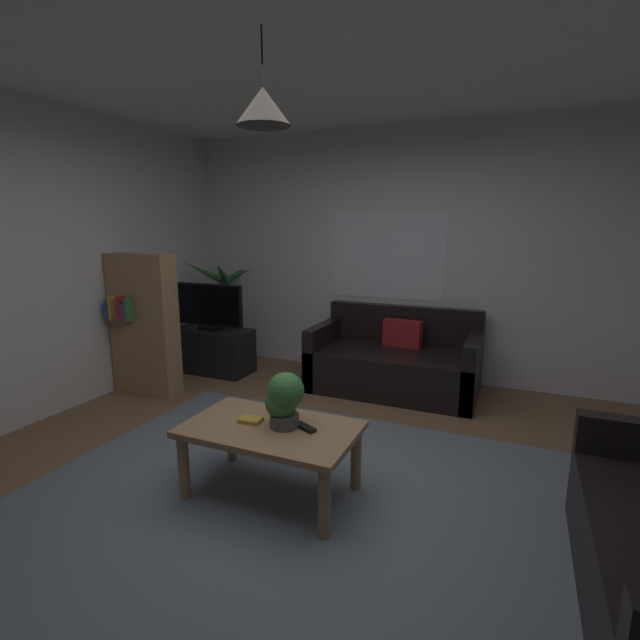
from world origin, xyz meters
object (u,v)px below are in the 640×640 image
(couch_under_window, at_px, (395,364))
(tv, at_px, (210,306))
(tv_stand, at_px, (213,350))
(potted_plant_on_table, at_px, (284,398))
(potted_palm_corner, at_px, (226,318))
(coffee_table, at_px, (271,437))
(book_on_table_0, at_px, (251,420))
(bookshelf_corner, at_px, (143,324))
(pendant_lamp, at_px, (263,106))
(remote_on_table_0, at_px, (305,427))

(couch_under_window, xyz_separation_m, tv, (-2.07, -0.27, 0.50))
(tv_stand, height_order, tv, tv)
(potted_plant_on_table, height_order, potted_palm_corner, potted_palm_corner)
(coffee_table, xyz_separation_m, book_on_table_0, (-0.15, 0.00, 0.09))
(bookshelf_corner, bearing_deg, book_on_table_0, -29.70)
(potted_plant_on_table, bearing_deg, couch_under_window, 85.99)
(tv, distance_m, pendant_lamp, 3.06)
(book_on_table_0, relative_size, bookshelf_corner, 0.10)
(tv, bearing_deg, coffee_table, -45.80)
(couch_under_window, height_order, book_on_table_0, couch_under_window)
(tv, relative_size, pendant_lamp, 1.71)
(couch_under_window, distance_m, bookshelf_corner, 2.55)
(coffee_table, xyz_separation_m, potted_palm_corner, (-1.96, 2.38, 0.16))
(couch_under_window, xyz_separation_m, coffee_table, (-0.23, -2.17, 0.11))
(remote_on_table_0, distance_m, potted_palm_corner, 3.18)
(remote_on_table_0, height_order, pendant_lamp, pendant_lamp)
(couch_under_window, xyz_separation_m, tv_stand, (-2.07, -0.25, -0.02))
(book_on_table_0, distance_m, remote_on_table_0, 0.36)
(tv_stand, relative_size, pendant_lamp, 1.82)
(bookshelf_corner, height_order, pendant_lamp, pendant_lamp)
(remote_on_table_0, distance_m, tv_stand, 2.79)
(coffee_table, bearing_deg, tv, 134.20)
(bookshelf_corner, bearing_deg, pendant_lamp, -28.01)
(potted_palm_corner, xyz_separation_m, pendant_lamp, (1.96, -2.38, 1.76))
(book_on_table_0, relative_size, remote_on_table_0, 0.88)
(tv, bearing_deg, book_on_table_0, -48.07)
(couch_under_window, bearing_deg, book_on_table_0, -99.72)
(coffee_table, height_order, pendant_lamp, pendant_lamp)
(tv_stand, distance_m, pendant_lamp, 3.36)
(couch_under_window, height_order, potted_plant_on_table, couch_under_window)
(potted_plant_on_table, bearing_deg, bookshelf_corner, 153.70)
(couch_under_window, bearing_deg, remote_on_table_0, -90.35)
(couch_under_window, bearing_deg, coffee_table, -95.92)
(bookshelf_corner, distance_m, pendant_lamp, 2.80)
(tv, bearing_deg, potted_plant_on_table, -44.05)
(remote_on_table_0, xyz_separation_m, bookshelf_corner, (-2.25, 1.03, 0.24))
(coffee_table, xyz_separation_m, bookshelf_corner, (-2.03, 1.08, 0.32))
(coffee_table, bearing_deg, book_on_table_0, 178.08)
(coffee_table, distance_m, pendant_lamp, 1.91)
(tv, height_order, bookshelf_corner, bookshelf_corner)
(couch_under_window, height_order, pendant_lamp, pendant_lamp)
(coffee_table, relative_size, potted_plant_on_table, 3.10)
(remote_on_table_0, bearing_deg, pendant_lamp, 129.10)
(remote_on_table_0, relative_size, tv_stand, 0.18)
(coffee_table, relative_size, pendant_lamp, 2.15)
(coffee_table, distance_m, book_on_table_0, 0.17)
(book_on_table_0, bearing_deg, bookshelf_corner, 150.30)
(tv_stand, height_order, bookshelf_corner, bookshelf_corner)
(potted_plant_on_table, xyz_separation_m, tv, (-1.92, 1.86, 0.14))
(potted_plant_on_table, relative_size, pendant_lamp, 0.69)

